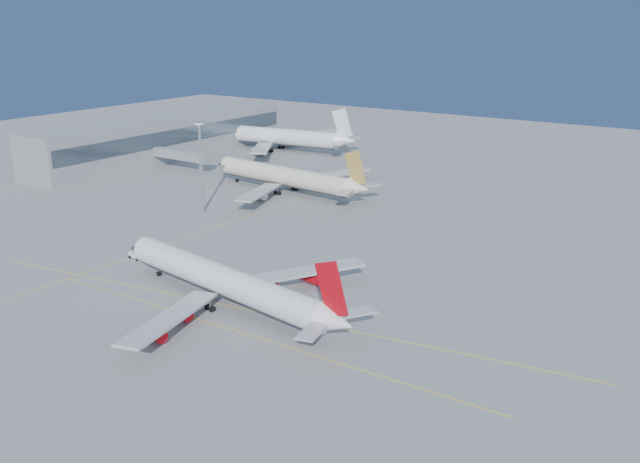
{
  "coord_description": "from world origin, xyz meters",
  "views": [
    {
      "loc": [
        74.91,
        -95.03,
        49.98
      ],
      "look_at": [
        -3.94,
        21.14,
        7.0
      ],
      "focal_mm": 40.0,
      "sensor_mm": 36.0,
      "label": 1
    }
  ],
  "objects": [
    {
      "name": "pushback_tug",
      "position": [
        -37.89,
        1.84,
        0.96
      ],
      "size": [
        3.86,
        2.59,
        2.07
      ],
      "rotation": [
        0.0,
        0.0,
        -0.11
      ],
      "color": "white",
      "rests_on": "ground"
    },
    {
      "name": "taxiway_lines",
      "position": [
        -14.71,
        6.34,
        0.01
      ],
      "size": [
        118.86,
        140.0,
        0.02
      ],
      "color": "yellow",
      "rests_on": "ground"
    },
    {
      "name": "airliner_third",
      "position": [
        -90.03,
        118.51,
        5.39
      ],
      "size": [
        66.32,
        60.67,
        17.8
      ],
      "rotation": [
        0.0,
        0.0,
        0.13
      ],
      "color": "white",
      "rests_on": "ground"
    },
    {
      "name": "terminal",
      "position": [
        -114.93,
        85.0,
        7.51
      ],
      "size": [
        18.4,
        110.0,
        15.0
      ],
      "color": "gray",
      "rests_on": "ground"
    },
    {
      "name": "light_mast",
      "position": [
        -52.5,
        37.78,
        14.04
      ],
      "size": [
        2.06,
        2.06,
        23.79
      ],
      "color": "gray",
      "rests_on": "ground"
    },
    {
      "name": "jet_bridge",
      "position": [
        -93.11,
        72.0,
        5.17
      ],
      "size": [
        23.6,
        3.6,
        6.9
      ],
      "color": "gray",
      "rests_on": "ground"
    },
    {
      "name": "airliner_virgin",
      "position": [
        -4.99,
        -6.69,
        4.46
      ],
      "size": [
        59.77,
        53.11,
        14.79
      ],
      "rotation": [
        0.0,
        0.0,
        -0.17
      ],
      "color": "white",
      "rests_on": "ground"
    },
    {
      "name": "ground",
      "position": [
        0.0,
        0.0,
        0.0
      ],
      "size": [
        500.0,
        500.0,
        0.0
      ],
      "primitive_type": "plane",
      "color": "slate",
      "rests_on": "ground"
    },
    {
      "name": "airliner_etihad",
      "position": [
        -46.57,
        66.93,
        4.73
      ],
      "size": [
        59.52,
        54.68,
        15.53
      ],
      "rotation": [
        0.0,
        0.0,
        -0.11
      ],
      "color": "beige",
      "rests_on": "ground"
    }
  ]
}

